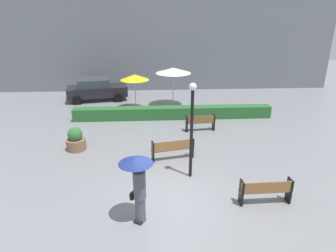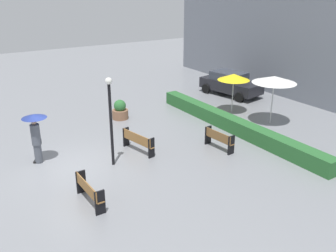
% 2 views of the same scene
% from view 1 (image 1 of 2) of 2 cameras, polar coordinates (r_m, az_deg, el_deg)
% --- Properties ---
extents(ground_plane, '(60.00, 60.00, 0.00)m').
position_cam_1_polar(ground_plane, '(10.68, 0.73, -13.87)').
color(ground_plane, gray).
extents(bench_near_right, '(1.78, 0.40, 0.87)m').
position_cam_1_polar(bench_near_right, '(10.76, 18.06, -11.45)').
color(bench_near_right, olive).
rests_on(bench_near_right, ground).
extents(bench_mid_center, '(1.91, 0.69, 0.91)m').
position_cam_1_polar(bench_mid_center, '(13.07, 0.96, -4.18)').
color(bench_mid_center, olive).
rests_on(bench_mid_center, ground).
extents(bench_back_row, '(1.63, 0.50, 0.88)m').
position_cam_1_polar(bench_back_row, '(16.28, 6.16, 0.83)').
color(bench_back_row, brown).
rests_on(bench_back_row, ground).
extents(pedestrian_with_umbrella, '(1.02, 1.02, 2.13)m').
position_cam_1_polar(pedestrian_with_umbrella, '(9.08, -5.70, -10.32)').
color(pedestrian_with_umbrella, '#4C515B').
rests_on(pedestrian_with_umbrella, ground).
extents(planter_pot, '(0.90, 0.90, 1.10)m').
position_cam_1_polar(planter_pot, '(14.65, -17.07, -2.59)').
color(planter_pot, brown).
rests_on(planter_pot, ground).
extents(lamp_post, '(0.28, 0.28, 3.74)m').
position_cam_1_polar(lamp_post, '(11.10, 4.54, 0.93)').
color(lamp_post, black).
rests_on(lamp_post, ground).
extents(patio_umbrella_yellow, '(1.84, 1.84, 2.32)m').
position_cam_1_polar(patio_umbrella_yellow, '(19.52, -6.32, 9.16)').
color(patio_umbrella_yellow, silver).
rests_on(patio_umbrella_yellow, ground).
extents(patio_umbrella_white, '(2.32, 2.32, 2.62)m').
position_cam_1_polar(patio_umbrella_white, '(20.03, 1.01, 10.46)').
color(patio_umbrella_white, silver).
rests_on(patio_umbrella_white, ground).
extents(hedge_strip, '(11.81, 0.70, 0.72)m').
position_cam_1_polar(hedge_strip, '(18.12, 0.94, 2.53)').
color(hedge_strip, '#28602D').
rests_on(hedge_strip, ground).
extents(building_facade, '(28.00, 1.20, 11.28)m').
position_cam_1_polar(building_facade, '(24.75, -2.00, 19.94)').
color(building_facade, slate).
rests_on(building_facade, ground).
extents(parked_car, '(4.44, 2.55, 1.57)m').
position_cam_1_polar(parked_car, '(22.46, -13.38, 6.83)').
color(parked_car, black).
rests_on(parked_car, ground).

